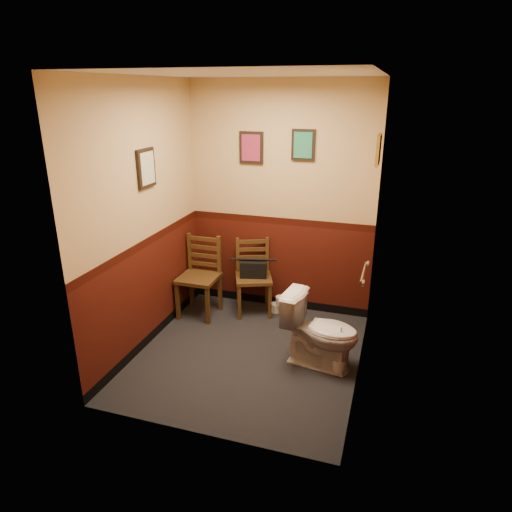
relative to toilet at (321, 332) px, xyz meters
The scene contains 17 objects.
floor 0.81m from the toilet, behind, with size 2.20×2.40×0.00m, color black.
ceiling 2.44m from the toilet, behind, with size 2.20×2.40×0.00m, color silver.
wall_back 1.67m from the toilet, 122.18° to the left, with size 2.20×2.70×0.00m, color #3C100A.
wall_front 1.75m from the toilet, 119.83° to the right, with size 2.20×2.70×0.00m, color #3C100A.
wall_left 2.07m from the toilet, behind, with size 2.40×2.70×0.00m, color #3C100A.
wall_right 1.06m from the toilet, ahead, with size 2.40×2.70×0.00m, color #3C100A.
grab_bar 0.71m from the toilet, 29.09° to the left, with size 0.05×0.56×0.06m.
framed_print_back_a 2.22m from the toilet, 133.59° to the left, with size 0.28×0.04×0.36m.
framed_print_back_b 2.04m from the toilet, 112.69° to the left, with size 0.26×0.04×0.34m.
framed_print_left 2.33m from the toilet, behind, with size 0.04×0.30×0.38m.
framed_print_right 1.81m from the toilet, 56.56° to the left, with size 0.04×0.34×0.28m.
toilet is the anchor object (origin of this frame).
toilet_brush 0.36m from the toilet, 20.68° to the right, with size 0.14×0.14×0.49m.
chair_left 1.71m from the toilet, 156.95° to the left, with size 0.45×0.45×0.95m.
chair_right 1.35m from the toilet, 136.89° to the left, with size 0.55×0.55×0.90m.
handbag 1.33m from the toilet, 137.64° to the left, with size 0.34×0.23×0.23m.
tp_stack 1.19m from the toilet, 123.92° to the left, with size 0.25×0.13×0.22m.
Camera 1 is at (1.29, -3.85, 2.58)m, focal length 32.00 mm.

